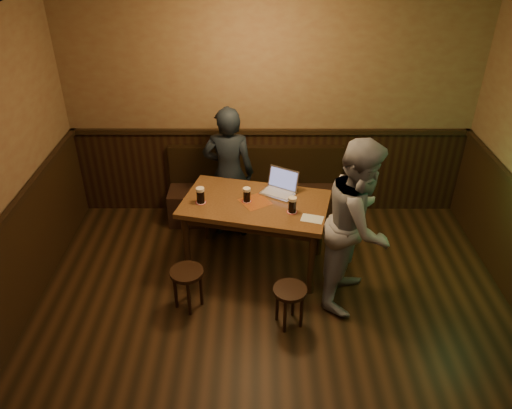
{
  "coord_description": "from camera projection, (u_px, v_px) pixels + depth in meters",
  "views": [
    {
      "loc": [
        -0.16,
        -2.78,
        3.6
      ],
      "look_at": [
        -0.17,
        1.68,
        0.85
      ],
      "focal_mm": 35.0,
      "sensor_mm": 36.0,
      "label": 1
    }
  ],
  "objects": [
    {
      "name": "room",
      "position": [
        278.0,
        266.0,
        3.81
      ],
      "size": [
        5.04,
        6.04,
        2.84
      ],
      "color": "black",
      "rests_on": "ground"
    },
    {
      "name": "menu",
      "position": [
        312.0,
        219.0,
        5.05
      ],
      "size": [
        0.25,
        0.21,
        0.0
      ],
      "primitive_type": "cube",
      "rotation": [
        0.0,
        0.0,
        -0.29
      ],
      "color": "silver",
      "rests_on": "pub_table"
    },
    {
      "name": "person_grey",
      "position": [
        359.0,
        224.0,
        4.86
      ],
      "size": [
        0.97,
        1.06,
        1.78
      ],
      "primitive_type": "imported",
      "rotation": [
        0.0,
        0.0,
        1.16
      ],
      "color": "gray",
      "rests_on": "ground"
    },
    {
      "name": "person_suit",
      "position": [
        229.0,
        173.0,
        5.89
      ],
      "size": [
        0.62,
        0.42,
        1.66
      ],
      "primitive_type": "imported",
      "rotation": [
        0.0,
        0.0,
        3.09
      ],
      "color": "black",
      "rests_on": "ground"
    },
    {
      "name": "pint_right",
      "position": [
        292.0,
        205.0,
        5.12
      ],
      "size": [
        0.11,
        0.11,
        0.18
      ],
      "color": "#A51422",
      "rests_on": "pub_table"
    },
    {
      "name": "pint_left",
      "position": [
        201.0,
        195.0,
        5.28
      ],
      "size": [
        0.12,
        0.12,
        0.18
      ],
      "color": "#A51422",
      "rests_on": "pub_table"
    },
    {
      "name": "stool_left",
      "position": [
        187.0,
        278.0,
        4.98
      ],
      "size": [
        0.39,
        0.39,
        0.46
      ],
      "rotation": [
        0.0,
        0.0,
        0.17
      ],
      "color": "black",
      "rests_on": "ground"
    },
    {
      "name": "pint_mid",
      "position": [
        247.0,
        195.0,
        5.31
      ],
      "size": [
        0.1,
        0.1,
        0.16
      ],
      "color": "#A51422",
      "rests_on": "pub_table"
    },
    {
      "name": "laptop",
      "position": [
        280.0,
        187.0,
        5.49
      ],
      "size": [
        0.45,
        0.42,
        0.25
      ],
      "rotation": [
        0.0,
        0.0,
        -0.53
      ],
      "color": "silver",
      "rests_on": "pub_table"
    },
    {
      "name": "stool_right",
      "position": [
        290.0,
        296.0,
        4.77
      ],
      "size": [
        0.43,
        0.43,
        0.44
      ],
      "rotation": [
        0.0,
        0.0,
        -0.38
      ],
      "color": "black",
      "rests_on": "ground"
    },
    {
      "name": "bench",
      "position": [
        256.0,
        197.0,
        6.43
      ],
      "size": [
        2.2,
        0.5,
        0.95
      ],
      "color": "black",
      "rests_on": "ground"
    },
    {
      "name": "pub_table",
      "position": [
        255.0,
        210.0,
        5.4
      ],
      "size": [
        1.7,
        1.21,
        0.83
      ],
      "rotation": [
        0.0,
        0.0,
        -0.23
      ],
      "color": "#4F3016",
      "rests_on": "ground"
    }
  ]
}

